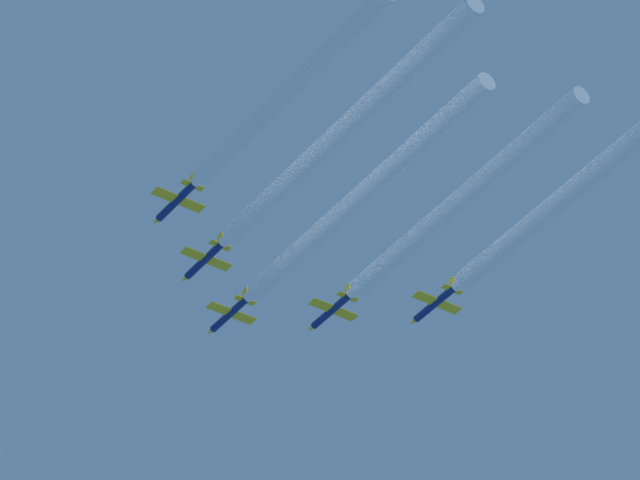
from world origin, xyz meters
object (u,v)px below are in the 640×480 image
Objects in this scene: jet_outer_left at (175,202)px; jet_outer_right at (434,304)px; jet_left_wingman at (203,261)px; jet_lead at (229,315)px; jet_right_wingman at (330,312)px.

jet_outer_right is at bearing -0.77° from jet_outer_left.
jet_left_wingman is 1.00× the size of jet_outer_right.
jet_right_wingman is at bearing -45.12° from jet_lead.
jet_outer_left reaches higher than jet_outer_right.
jet_lead reaches higher than jet_outer_left.
jet_left_wingman is at bearing 160.71° from jet_outer_right.
jet_lead is 1.00× the size of jet_outer_left.
jet_left_wingman is 34.95m from jet_outer_right.
jet_lead is 15.48m from jet_left_wingman.
jet_lead is 1.00× the size of jet_left_wingman.
jet_outer_left is (-33.47, -10.62, -0.98)m from jet_right_wingman.
jet_left_wingman reaches higher than jet_right_wingman.
jet_right_wingman is at bearing 17.61° from jet_outer_left.
jet_lead is at bearing 43.99° from jet_outer_left.
jet_lead reaches higher than jet_left_wingman.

